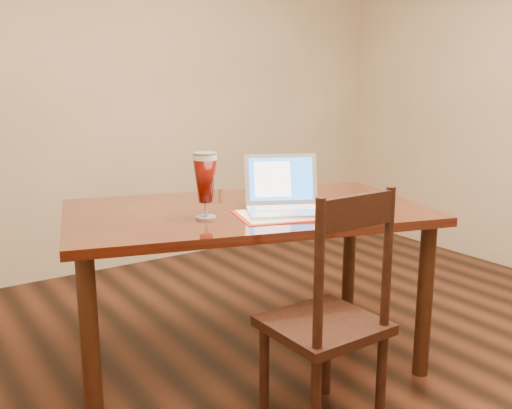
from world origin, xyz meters
TOP-DOWN VIEW (x-y plane):
  - ground at (0.00, 0.00)m, footprint 5.00×5.00m
  - dining_table at (-0.29, 0.64)m, footprint 1.95×1.43m
  - dining_chair at (-0.33, -0.04)m, footprint 0.44×0.42m

SIDE VIEW (x-z plane):
  - ground at x=0.00m, z-range 0.00..0.00m
  - dining_chair at x=-0.33m, z-range -0.03..1.00m
  - dining_table at x=-0.29m, z-range 0.17..1.29m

